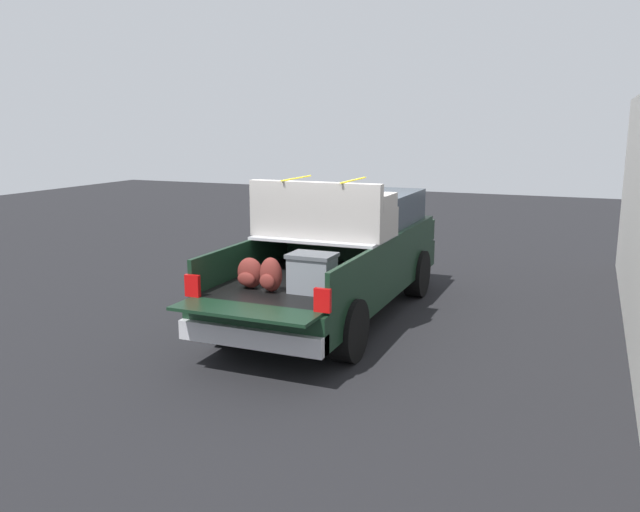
{
  "coord_description": "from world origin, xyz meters",
  "views": [
    {
      "loc": [
        -9.21,
        -3.62,
        3.0
      ],
      "look_at": [
        -0.6,
        0.0,
        1.1
      ],
      "focal_mm": 36.25,
      "sensor_mm": 36.0,
      "label": 1
    }
  ],
  "objects": [
    {
      "name": "ground_plane",
      "position": [
        0.0,
        0.0,
        0.0
      ],
      "size": [
        40.0,
        40.0,
        0.0
      ],
      "primitive_type": "plane",
      "color": "black"
    },
    {
      "name": "pickup_truck",
      "position": [
        0.36,
        -0.0,
        0.97
      ],
      "size": [
        6.05,
        2.06,
        2.23
      ],
      "color": "black",
      "rests_on": "ground_plane"
    }
  ]
}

